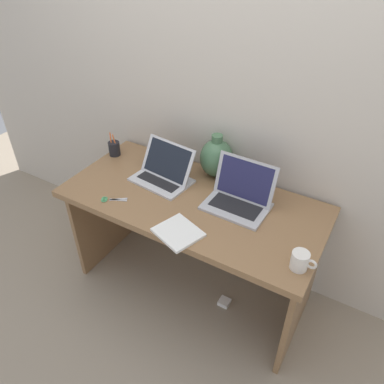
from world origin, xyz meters
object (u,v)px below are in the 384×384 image
at_px(notebook_stack, 178,232).
at_px(power_brick, 224,302).
at_px(laptop_left, 164,171).
at_px(scissors, 109,199).
at_px(laptop_right, 240,194).
at_px(green_vase, 216,158).
at_px(coffee_mug, 300,261).
at_px(pen_cup, 114,148).

distance_m(notebook_stack, power_brick, 0.80).
height_order(laptop_left, scissors, laptop_left).
bearing_deg(laptop_right, green_vase, 142.65).
xyz_separation_m(notebook_stack, coffee_mug, (0.60, 0.09, 0.04)).
height_order(green_vase, power_brick, green_vase).
distance_m(coffee_mug, pen_cup, 1.41).
distance_m(green_vase, notebook_stack, 0.59).
distance_m(laptop_left, notebook_stack, 0.49).
bearing_deg(notebook_stack, laptop_right, 66.57).
distance_m(notebook_stack, coffee_mug, 0.60).
distance_m(coffee_mug, scissors, 1.08).
xyz_separation_m(scissors, power_brick, (0.66, 0.22, -0.73)).
relative_size(laptop_left, scissors, 2.65).
distance_m(laptop_left, laptop_right, 0.49).
height_order(coffee_mug, power_brick, coffee_mug).
relative_size(laptop_right, green_vase, 1.28).
xyz_separation_m(pen_cup, power_brick, (0.95, -0.18, -0.78)).
relative_size(coffee_mug, scissors, 0.86).
relative_size(laptop_left, laptop_right, 1.05).
height_order(laptop_left, green_vase, green_vase).
xyz_separation_m(notebook_stack, scissors, (-0.48, 0.04, -0.00)).
height_order(coffee_mug, pen_cup, pen_cup).
bearing_deg(green_vase, laptop_right, -37.35).
distance_m(pen_cup, power_brick, 1.24).
xyz_separation_m(laptop_left, coffee_mug, (0.92, -0.28, -0.01)).
distance_m(laptop_left, coffee_mug, 0.97).
relative_size(laptop_left, notebook_stack, 1.70).
height_order(laptop_left, notebook_stack, laptop_left).
height_order(green_vase, pen_cup, green_vase).
distance_m(coffee_mug, power_brick, 0.90).
xyz_separation_m(green_vase, coffee_mug, (0.68, -0.48, -0.08)).
bearing_deg(power_brick, green_vase, 129.47).
height_order(green_vase, coffee_mug, green_vase).
bearing_deg(laptop_right, scissors, -152.05).
xyz_separation_m(green_vase, scissors, (-0.40, -0.53, -0.12)).
bearing_deg(laptop_left, coffee_mug, -17.00).
bearing_deg(green_vase, power_brick, -50.53).
xyz_separation_m(laptop_left, scissors, (-0.15, -0.33, -0.06)).
xyz_separation_m(laptop_right, green_vase, (-0.25, 0.19, 0.06)).
bearing_deg(laptop_right, notebook_stack, -113.43).
distance_m(laptop_right, coffee_mug, 0.52).
bearing_deg(notebook_stack, scissors, 175.54).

